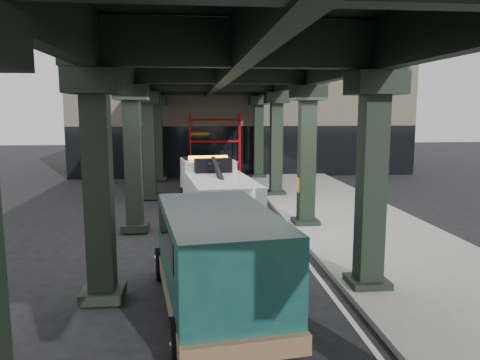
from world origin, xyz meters
TOP-DOWN VIEW (x-y plane):
  - ground at (0.00, 0.00)m, footprint 90.00×90.00m
  - sidewalk at (4.50, 2.00)m, footprint 5.00×40.00m
  - lane_stripe at (1.70, 2.00)m, footprint 0.12×38.00m
  - viaduct at (-0.40, 2.00)m, footprint 7.40×32.00m
  - building at (2.00, 20.00)m, footprint 22.00×10.00m
  - scaffolding at (0.00, 14.64)m, footprint 3.08×0.88m
  - tow_truck at (-0.58, 3.45)m, footprint 2.85×7.62m
  - towed_van at (-0.96, -4.91)m, footprint 2.81×5.73m

SIDE VIEW (x-z plane):
  - ground at x=0.00m, z-range 0.00..0.00m
  - lane_stripe at x=1.70m, z-range 0.00..0.01m
  - sidewalk at x=4.50m, z-range 0.00..0.15m
  - tow_truck at x=-0.58m, z-range -0.03..2.41m
  - towed_van at x=-0.96m, z-range 0.08..2.32m
  - scaffolding at x=0.00m, z-range 0.11..4.11m
  - building at x=2.00m, z-range 0.00..8.00m
  - viaduct at x=-0.40m, z-range 2.26..8.66m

